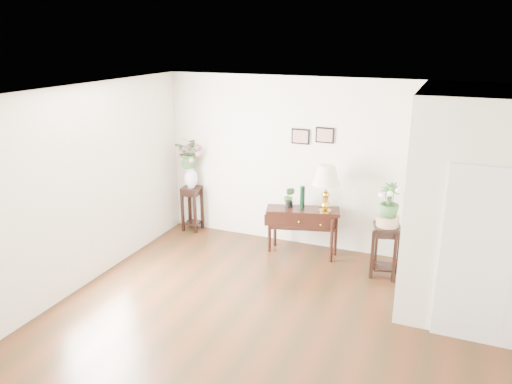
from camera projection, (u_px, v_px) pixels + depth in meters
The scene contains 20 objects.
floor at pixel (279, 336), 5.93m from camera, with size 6.00×5.50×0.02m, color #482513.
ceiling at pixel (283, 98), 5.07m from camera, with size 6.00×5.50×0.02m, color white.
wall_back at pixel (339, 167), 7.92m from camera, with size 6.00×0.02×2.80m, color silver.
wall_front at pixel (132, 378), 3.08m from camera, with size 6.00×0.02×2.80m, color silver.
wall_left at pixel (67, 194), 6.59m from camera, with size 0.02×5.50×2.80m, color silver.
partition at pixel (485, 202), 6.30m from camera, with size 1.80×1.95×2.80m, color silver.
door at pixel (482, 258), 5.53m from camera, with size 0.90×0.05×2.10m, color silver.
art_print_left at pixel (300, 136), 8.00m from camera, with size 0.30×0.02×0.25m, color black.
art_print_right at pixel (325, 135), 7.84m from camera, with size 0.30×0.02×0.25m, color black.
wall_ornament at pixel (413, 143), 6.56m from camera, with size 0.51×0.51×0.07m, color tan.
console_table at pixel (302, 231), 8.03m from camera, with size 1.15×0.38×0.77m, color black.
table_lamp at pixel (326, 191), 7.68m from camera, with size 0.43×0.43×0.76m, color gold.
green_vase at pixel (302, 199), 7.87m from camera, with size 0.08×0.08×0.38m, color black.
potted_plant at pixel (289, 197), 7.95m from camera, with size 0.18×0.14×0.32m, color #325D2D.
plant_stand_a at pixel (192, 209), 9.01m from camera, with size 0.32×0.32×0.81m, color black.
porcelain_vase at pixel (191, 175), 8.82m from camera, with size 0.24×0.24×0.41m, color white, non-canonical shape.
lily_arrangement at pixel (190, 150), 8.68m from camera, with size 0.49×0.43×0.55m, color #325D2D.
plant_stand_b at pixel (385, 251), 7.29m from camera, with size 0.37×0.37×0.79m, color black.
ceramic_bowl at pixel (388, 220), 7.14m from camera, with size 0.32×0.32×0.14m, color tan.
narcissus at pixel (389, 201), 7.05m from camera, with size 0.29×0.29×0.51m, color #325D2D.
Camera 1 is at (1.69, -4.84, 3.44)m, focal length 35.00 mm.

